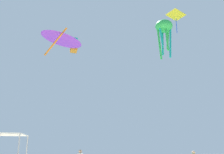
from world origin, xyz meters
TOP-DOWN VIEW (x-y plane):
  - kite_box_teal at (-2.48, 21.63)m, footprint 1.15×1.34m
  - kite_octopus_green at (6.41, 6.95)m, footprint 2.44×2.44m
  - kite_diamond_yellow at (13.40, 18.56)m, footprint 2.90×2.93m
  - kite_delta_purple at (-4.00, 11.85)m, footprint 6.02×5.97m

SIDE VIEW (x-z plane):
  - kite_octopus_green at x=6.41m, z-range 11.64..15.81m
  - kite_delta_purple at x=-4.00m, z-range 12.16..16.23m
  - kite_box_teal at x=-2.48m, z-range 16.04..18.41m
  - kite_diamond_yellow at x=13.40m, z-range 20.49..23.94m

